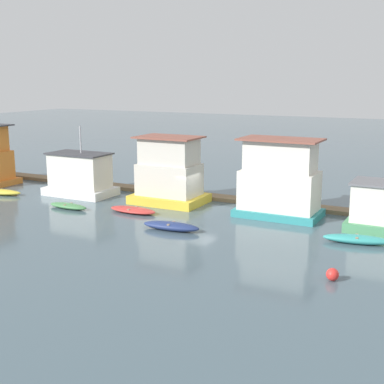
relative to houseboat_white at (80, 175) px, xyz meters
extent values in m
plane|color=#475B66|center=(10.81, 0.47, -1.65)|extent=(200.00, 200.00, 0.00)
cube|color=#846B4C|center=(10.81, 3.75, -1.50)|extent=(59.60, 1.46, 0.30)
cube|color=white|center=(0.00, 0.00, -1.33)|extent=(5.67, 3.44, 0.65)
cube|color=silver|center=(0.00, 0.00, 0.39)|extent=(4.82, 2.59, 2.78)
cube|color=#38383D|center=(0.00, 0.00, 1.84)|extent=(5.12, 2.89, 0.12)
cylinder|color=#B2B2B7|center=(0.21, 0.00, 3.01)|extent=(0.12, 0.12, 2.23)
cube|color=gold|center=(8.08, 0.88, -1.33)|extent=(5.54, 3.97, 0.66)
cube|color=beige|center=(8.08, 0.88, 0.22)|extent=(4.56, 2.99, 2.44)
cube|color=beige|center=(8.08, 0.88, 2.45)|extent=(4.17, 2.60, 2.02)
cube|color=brown|center=(8.08, 0.88, 3.52)|extent=(4.86, 3.29, 0.12)
cube|color=teal|center=(17.03, 0.81, -1.40)|extent=(5.88, 3.54, 0.50)
cube|color=silver|center=(17.03, 0.81, 0.23)|extent=(5.29, 2.95, 2.76)
cube|color=silver|center=(17.03, 0.81, 2.68)|extent=(4.74, 2.40, 2.15)
cube|color=brown|center=(17.03, 0.81, 3.82)|extent=(5.59, 3.25, 0.12)
ellipsoid|color=#47844C|center=(2.27, -4.31, -1.45)|extent=(3.47, 1.12, 0.41)
cube|color=#997F60|center=(2.27, -4.31, -1.31)|extent=(0.19, 0.85, 0.08)
ellipsoid|color=red|center=(7.27, -3.10, -1.46)|extent=(3.83, 1.56, 0.39)
cube|color=#997F60|center=(7.27, -3.10, -1.32)|extent=(0.19, 1.23, 0.08)
ellipsoid|color=navy|center=(12.03, -5.84, -1.38)|extent=(3.98, 1.47, 0.55)
cube|color=#997F60|center=(12.03, -5.84, -1.19)|extent=(0.24, 0.97, 0.08)
ellipsoid|color=teal|center=(23.21, -3.25, -1.39)|extent=(4.03, 1.73, 0.52)
cube|color=#997F60|center=(23.21, -3.25, -1.21)|extent=(0.31, 0.90, 0.08)
cylinder|color=brown|center=(-2.46, 2.77, -0.63)|extent=(0.22, 0.22, 2.05)
sphere|color=red|center=(23.29, -9.88, -1.34)|extent=(0.62, 0.62, 0.62)
camera|label=1|loc=(28.45, -34.73, 7.96)|focal=50.00mm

